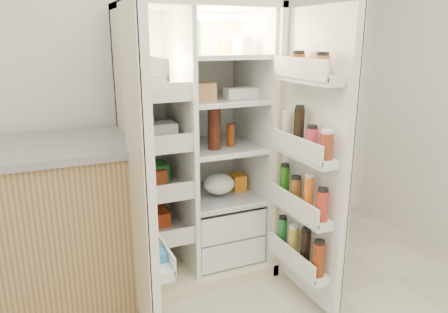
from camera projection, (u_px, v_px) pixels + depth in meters
name	position (u px, v px, depth m)	size (l,w,h in m)	color
wall_back	(152.00, 73.00, 2.99)	(4.00, 0.02, 2.70)	silver
refrigerator	(197.00, 165.00, 2.93)	(0.92, 0.70, 1.80)	beige
freezer_door	(142.00, 180.00, 2.16)	(0.15, 0.40, 1.72)	white
fridge_door	(313.00, 166.00, 2.46)	(0.17, 0.58, 1.72)	white
kitchen_counter	(26.00, 230.00, 2.49)	(1.39, 0.74, 1.01)	#A68453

